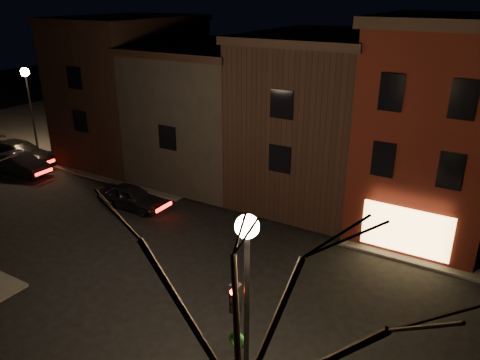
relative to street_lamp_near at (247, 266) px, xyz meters
The scene contains 13 objects.
ground 10.06m from the street_lamp_near, 135.94° to the left, with size 120.00×120.00×0.00m, color black.
sidewalk_far_left 37.26m from the street_lamp_near, 135.22° to the left, with size 30.00×30.00×0.12m, color #2D2B28.
corner_building 15.58m from the street_lamp_near, 83.37° to the left, with size 6.50×8.50×10.50m.
row_building_a 17.16m from the street_lamp_near, 105.90° to the left, with size 7.30×10.30×9.40m.
row_building_b 20.39m from the street_lamp_near, 125.91° to the left, with size 7.80×10.30×8.40m.
row_building_c 25.32m from the street_lamp_near, 139.33° to the left, with size 7.30×10.30×9.90m.
street_lamp_near is the anchor object (origin of this frame).
street_lamp_far 28.00m from the street_lamp_near, 154.17° to the left, with size 0.60×0.60×6.48m.
traffic_signal 2.49m from the street_lamp_near, 140.63° to the left, with size 0.58×0.38×4.05m.
bare_tree_right 2.98m from the street_lamp_near, 62.53° to the right, with size 6.40×6.40×8.50m.
parked_car_a 16.36m from the street_lamp_near, 144.79° to the left, with size 1.60×3.97×1.35m, color black.
parked_car_b 25.37m from the street_lamp_near, 158.33° to the left, with size 1.53×4.39×1.45m, color black.
parked_car_c 27.38m from the street_lamp_near, 157.14° to the left, with size 2.31×5.67×1.65m, color black.
Camera 1 is at (11.20, -14.70, 11.56)m, focal length 35.00 mm.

